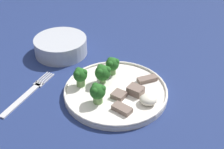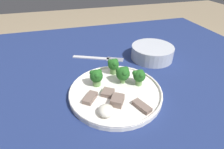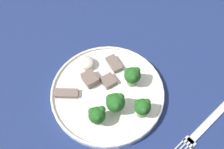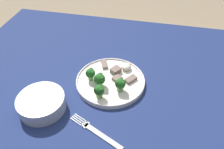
# 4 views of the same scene
# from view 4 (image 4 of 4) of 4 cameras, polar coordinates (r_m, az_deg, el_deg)

# --- Properties ---
(table) EXTENTS (1.08, 1.11, 0.71)m
(table) POSITION_cam_4_polar(r_m,az_deg,el_deg) (0.85, -5.95, -8.35)
(table) COLOR navy
(table) RESTS_ON ground_plane
(dinner_plate) EXTENTS (0.25, 0.25, 0.02)m
(dinner_plate) POSITION_cam_4_polar(r_m,az_deg,el_deg) (0.80, -0.39, -1.68)
(dinner_plate) COLOR white
(dinner_plate) RESTS_ON table
(fork) EXTENTS (0.10, 0.18, 0.00)m
(fork) POSITION_cam_4_polar(r_m,az_deg,el_deg) (0.67, -4.11, -14.74)
(fork) COLOR silver
(fork) RESTS_ON table
(cream_bowl) EXTENTS (0.15, 0.15, 0.05)m
(cream_bowl) POSITION_cam_4_polar(r_m,az_deg,el_deg) (0.74, -17.88, -7.20)
(cream_bowl) COLOR #B7BCC6
(cream_bowl) RESTS_ON table
(broccoli_floret_near_rim_left) EXTENTS (0.04, 0.03, 0.05)m
(broccoli_floret_near_rim_left) POSITION_cam_4_polar(r_m,az_deg,el_deg) (0.72, -3.40, -4.25)
(broccoli_floret_near_rim_left) COLOR #709E56
(broccoli_floret_near_rim_left) RESTS_ON dinner_plate
(broccoli_floret_center_left) EXTENTS (0.04, 0.03, 0.05)m
(broccoli_floret_center_left) POSITION_cam_4_polar(r_m,az_deg,el_deg) (0.79, -5.50, 0.28)
(broccoli_floret_center_left) COLOR #709E56
(broccoli_floret_center_left) RESTS_ON dinner_plate
(broccoli_floret_back_left) EXTENTS (0.04, 0.04, 0.05)m
(broccoli_floret_back_left) POSITION_cam_4_polar(r_m,az_deg,el_deg) (0.76, -3.25, -1.15)
(broccoli_floret_back_left) COLOR #709E56
(broccoli_floret_back_left) RESTS_ON dinner_plate
(broccoli_floret_front_left) EXTENTS (0.04, 0.04, 0.05)m
(broccoli_floret_front_left) POSITION_cam_4_polar(r_m,az_deg,el_deg) (0.74, 2.18, -2.50)
(broccoli_floret_front_left) COLOR #709E56
(broccoli_floret_front_left) RESTS_ON dinner_plate
(meat_slice_front_slice) EXTENTS (0.05, 0.04, 0.01)m
(meat_slice_front_slice) POSITION_cam_4_polar(r_m,az_deg,el_deg) (0.86, -1.99, 2.71)
(meat_slice_front_slice) COLOR #756056
(meat_slice_front_slice) RESTS_ON dinner_plate
(meat_slice_middle_slice) EXTENTS (0.05, 0.05, 0.01)m
(meat_slice_middle_slice) POSITION_cam_4_polar(r_m,az_deg,el_deg) (0.80, 4.93, -1.25)
(meat_slice_middle_slice) COLOR #756056
(meat_slice_middle_slice) RESTS_ON dinner_plate
(meat_slice_rear_slice) EXTENTS (0.05, 0.04, 0.02)m
(meat_slice_rear_slice) POSITION_cam_4_polar(r_m,az_deg,el_deg) (0.82, 0.99, 1.09)
(meat_slice_rear_slice) COLOR #756056
(meat_slice_rear_slice) RESTS_ON dinner_plate
(meat_slice_edge_slice) EXTENTS (0.04, 0.04, 0.01)m
(meat_slice_edge_slice) POSITION_cam_4_polar(r_m,az_deg,el_deg) (0.80, 1.41, -1.09)
(meat_slice_edge_slice) COLOR #756056
(meat_slice_edge_slice) RESTS_ON dinner_plate
(sauce_dollop) EXTENTS (0.04, 0.04, 0.02)m
(sauce_dollop) POSITION_cam_4_polar(r_m,az_deg,el_deg) (0.84, 3.75, 2.03)
(sauce_dollop) COLOR silver
(sauce_dollop) RESTS_ON dinner_plate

